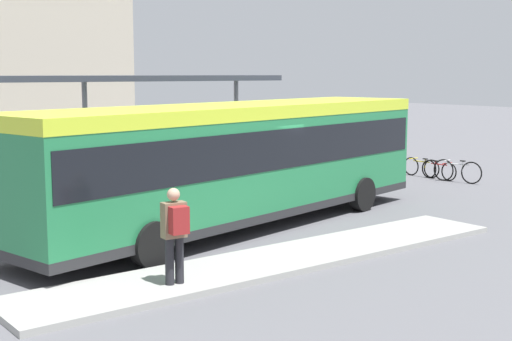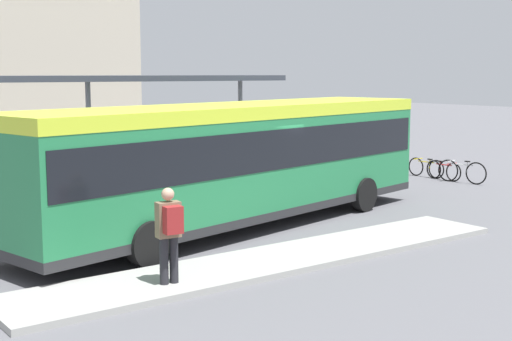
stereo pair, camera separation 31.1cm
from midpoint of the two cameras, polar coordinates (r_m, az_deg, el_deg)
name	(u,v)px [view 2 (the right image)]	position (r m, az deg, el deg)	size (l,w,h in m)	color
ground_plane	(236,227)	(17.31, -1.09, -4.55)	(120.00, 120.00, 0.00)	#5B5B60
curb_island	(278,260)	(14.13, 2.43, -7.14)	(11.05, 1.80, 0.12)	#9E9E99
city_bus	(236,155)	(17.02, -1.08, 1.21)	(12.36, 4.94, 2.97)	#237A47
pedestrian_waiting	(169,229)	(12.17, -6.21, -4.71)	(0.43, 0.46, 1.66)	#232328
bicycle_white	(462,172)	(25.18, 16.49, -0.08)	(0.48, 1.78, 0.77)	black
bicycle_red	(444,170)	(25.72, 15.11, 0.01)	(0.48, 1.53, 0.66)	black
bicycle_yellow	(426,168)	(26.25, 13.77, 0.23)	(0.48, 1.58, 0.68)	black
station_shelter	(88,81)	(22.52, -12.94, 7.00)	(13.52, 2.61, 3.63)	#383D47
potted_planter_near_shelter	(84,188)	(19.75, -13.18, -1.36)	(0.86, 0.86, 1.22)	slate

